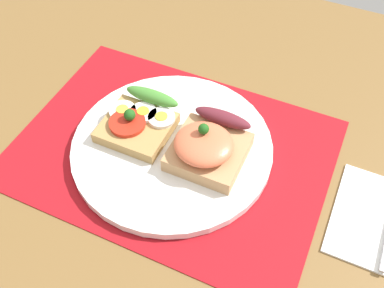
{
  "coord_description": "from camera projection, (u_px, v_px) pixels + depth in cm",
  "views": [
    {
      "loc": [
        18.33,
        -33.56,
        48.25
      ],
      "look_at": [
        3.0,
        0.0,
        3.02
      ],
      "focal_mm": 41.53,
      "sensor_mm": 36.0,
      "label": 1
    }
  ],
  "objects": [
    {
      "name": "plate",
      "position": [
        172.0,
        147.0,
        0.61
      ],
      "size": [
        27.44,
        27.44,
        1.22
      ],
      "primitive_type": "cylinder",
      "color": "white",
      "rests_on": "placemat"
    },
    {
      "name": "ground_plane",
      "position": [
        173.0,
        158.0,
        0.63
      ],
      "size": [
        120.0,
        90.0,
        3.2
      ],
      "primitive_type": "cube",
      "color": "brown"
    },
    {
      "name": "placemat",
      "position": [
        172.0,
        150.0,
        0.61
      ],
      "size": [
        42.37,
        30.85,
        0.3
      ],
      "primitive_type": "cube",
      "color": "#A11119",
      "rests_on": "ground_plane"
    },
    {
      "name": "sandwich_egg_tomato",
      "position": [
        139.0,
        120.0,
        0.61
      ],
      "size": [
        9.32,
        9.98,
        3.82
      ],
      "color": "#B0884D",
      "rests_on": "plate"
    },
    {
      "name": "sandwich_salmon",
      "position": [
        208.0,
        147.0,
        0.57
      ],
      "size": [
        9.38,
        10.67,
        5.98
      ],
      "color": "tan",
      "rests_on": "plate"
    }
  ]
}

